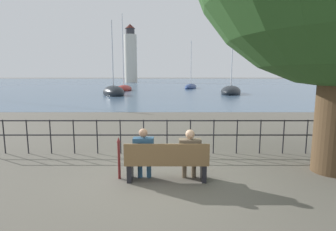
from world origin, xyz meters
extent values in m
plane|color=#605B51|center=(0.00, 0.00, 0.00)|extent=(1000.00, 1000.00, 0.00)
cube|color=#47607A|center=(0.00, 161.43, 0.00)|extent=(600.00, 300.00, 0.01)
cube|color=brown|center=(0.00, 0.00, 0.42)|extent=(1.86, 0.45, 0.05)
cube|color=brown|center=(0.00, -0.21, 0.68)|extent=(1.86, 0.04, 0.45)
cube|color=black|center=(-0.83, 0.00, 0.20)|extent=(0.10, 0.41, 0.40)
cube|color=black|center=(0.83, 0.00, 0.20)|extent=(0.10, 0.41, 0.40)
cylinder|color=navy|center=(-0.62, 0.16, 0.23)|extent=(0.11, 0.11, 0.45)
cylinder|color=navy|center=(-0.42, 0.16, 0.23)|extent=(0.11, 0.11, 0.45)
cube|color=navy|center=(-0.52, 0.07, 0.50)|extent=(0.39, 0.26, 0.14)
cube|color=navy|center=(-0.52, -0.02, 0.72)|extent=(0.46, 0.24, 0.54)
sphere|color=#A87A5B|center=(-0.52, -0.02, 1.10)|extent=(0.20, 0.20, 0.20)
cylinder|color=brown|center=(0.41, 0.16, 0.23)|extent=(0.11, 0.11, 0.45)
cylinder|color=brown|center=(0.63, 0.16, 0.23)|extent=(0.11, 0.11, 0.45)
cube|color=brown|center=(0.52, 0.07, 0.50)|extent=(0.42, 0.26, 0.14)
cube|color=brown|center=(0.52, -0.02, 0.71)|extent=(0.49, 0.24, 0.51)
sphere|color=tan|center=(0.52, -0.02, 1.08)|extent=(0.21, 0.21, 0.21)
cylinder|color=black|center=(-4.97, 2.08, 0.53)|extent=(0.04, 0.04, 1.05)
cylinder|color=black|center=(-4.26, 2.08, 0.53)|extent=(0.04, 0.04, 1.05)
cylinder|color=black|center=(-3.55, 2.08, 0.53)|extent=(0.04, 0.04, 1.05)
cylinder|color=black|center=(-2.84, 2.08, 0.53)|extent=(0.04, 0.04, 1.05)
cylinder|color=black|center=(-2.13, 2.08, 0.53)|extent=(0.04, 0.04, 1.05)
cylinder|color=black|center=(-1.42, 2.08, 0.53)|extent=(0.04, 0.04, 1.05)
cylinder|color=black|center=(-0.71, 2.08, 0.53)|extent=(0.04, 0.04, 1.05)
cylinder|color=black|center=(0.00, 2.08, 0.53)|extent=(0.04, 0.04, 1.05)
cylinder|color=black|center=(0.71, 2.08, 0.53)|extent=(0.04, 0.04, 1.05)
cylinder|color=black|center=(1.42, 2.08, 0.53)|extent=(0.04, 0.04, 1.05)
cylinder|color=black|center=(2.13, 2.08, 0.53)|extent=(0.04, 0.04, 1.05)
cylinder|color=black|center=(2.84, 2.08, 0.53)|extent=(0.04, 0.04, 1.05)
cylinder|color=black|center=(3.55, 2.08, 0.53)|extent=(0.04, 0.04, 1.05)
cylinder|color=black|center=(4.26, 2.08, 0.53)|extent=(0.04, 0.04, 1.05)
cylinder|color=black|center=(4.97, 2.08, 0.53)|extent=(0.04, 0.04, 1.05)
cylinder|color=black|center=(0.00, 2.08, 1.02)|extent=(11.36, 0.04, 0.04)
cylinder|color=black|center=(0.00, 2.08, 0.58)|extent=(11.36, 0.04, 0.04)
cylinder|color=maroon|center=(-1.09, 0.08, 0.43)|extent=(0.06, 0.06, 0.87)
cone|color=maroon|center=(-1.09, 0.08, 0.92)|extent=(0.09, 0.09, 0.12)
ellipsoid|color=maroon|center=(-7.33, 38.07, 0.27)|extent=(2.96, 5.88, 1.34)
cylinder|color=silver|center=(-7.33, 38.07, 6.50)|extent=(0.14, 0.14, 11.66)
ellipsoid|color=black|center=(8.53, 29.75, 0.32)|extent=(4.50, 7.27, 1.61)
cylinder|color=silver|center=(8.53, 29.75, 4.45)|extent=(0.14, 0.14, 7.30)
ellipsoid|color=black|center=(-6.79, 27.13, 0.35)|extent=(4.37, 5.82, 1.74)
cylinder|color=silver|center=(-6.79, 27.13, 4.98)|extent=(0.14, 0.14, 8.21)
ellipsoid|color=navy|center=(4.55, 46.56, 0.27)|extent=(3.91, 8.67, 1.34)
cylinder|color=silver|center=(4.55, 46.56, 4.95)|extent=(0.14, 0.14, 8.56)
cylinder|color=beige|center=(-14.52, 98.37, 9.13)|extent=(4.84, 4.84, 18.27)
cylinder|color=#2D2D33|center=(-14.52, 98.37, 19.38)|extent=(3.39, 3.39, 2.23)
cone|color=#4C1E19|center=(-14.52, 98.37, 21.39)|extent=(3.87, 3.87, 1.78)
camera|label=1|loc=(0.03, -5.70, 2.34)|focal=28.00mm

